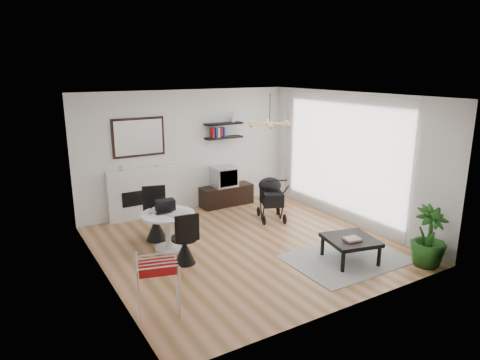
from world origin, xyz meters
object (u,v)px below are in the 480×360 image
drying_rack (158,287)px  potted_plant (429,237)px  tv_console (226,195)px  coffee_table (351,241)px  crt_tv (224,176)px  stroller (271,200)px  fireplace (142,187)px  dining_table (168,226)px

drying_rack → potted_plant: potted_plant is taller
tv_console → coffee_table: size_ratio=1.35×
coffee_table → potted_plant: size_ratio=0.93×
crt_tv → stroller: bearing=-72.4°
drying_rack → coffee_table: (3.33, -0.08, -0.05)m
fireplace → coffee_table: bearing=-59.9°
crt_tv → dining_table: bearing=-140.3°
potted_plant → fireplace: bearing=124.7°
crt_tv → potted_plant: bearing=-73.7°
crt_tv → coffee_table: size_ratio=0.58×
fireplace → potted_plant: 5.66m
stroller → coffee_table: 2.42m
tv_console → crt_tv: (-0.06, -0.00, 0.47)m
crt_tv → drying_rack: bearing=-129.3°
fireplace → dining_table: 1.91m
crt_tv → drying_rack: crt_tv is taller
stroller → potted_plant: 3.30m
tv_console → drying_rack: size_ratio=1.57×
coffee_table → tv_console: bearing=94.3°
tv_console → dining_table: (-2.14, -1.73, 0.22)m
stroller → crt_tv: bearing=129.5°
dining_table → potted_plant: size_ratio=0.93×
crt_tv → dining_table: (-2.08, -1.73, -0.26)m
coffee_table → stroller: bearing=88.2°
fireplace → dining_table: (-0.17, -1.88, -0.23)m
fireplace → potted_plant: bearing=-55.3°
dining_table → potted_plant: 4.38m
dining_table → stroller: size_ratio=0.95×
crt_tv → drying_rack: (-2.99, -3.65, -0.29)m
drying_rack → tv_console: bearing=66.3°
stroller → coffee_table: stroller is taller
dining_table → tv_console: bearing=38.9°
crt_tv → stroller: 1.41m
fireplace → stroller: bearing=-32.3°
coffee_table → drying_rack: bearing=178.6°
tv_console → stroller: size_ratio=1.27×
crt_tv → tv_console: bearing=3.2°
dining_table → stroller: bearing=9.4°
stroller → potted_plant: bearing=-52.4°
drying_rack → stroller: (3.40, 2.34, 0.00)m
drying_rack → coffee_table: 3.33m
dining_table → stroller: 2.53m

